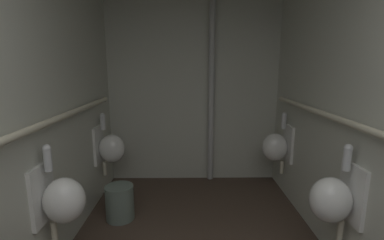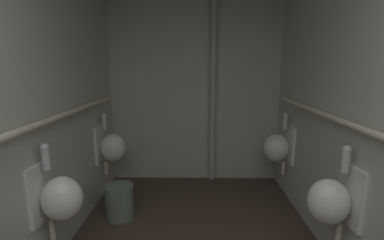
% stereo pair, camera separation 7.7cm
% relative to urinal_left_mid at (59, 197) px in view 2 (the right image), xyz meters
% --- Properties ---
extents(wall_left, '(0.06, 3.78, 2.64)m').
position_rel_urinal_left_mid_xyz_m(wall_left, '(-0.18, 0.01, 0.69)').
color(wall_left, beige).
rests_on(wall_left, ground).
extents(wall_right, '(0.06, 3.78, 2.64)m').
position_rel_urinal_left_mid_xyz_m(wall_right, '(2.17, 0.01, 0.69)').
color(wall_right, beige).
rests_on(wall_right, ground).
extents(wall_back, '(2.41, 0.06, 2.64)m').
position_rel_urinal_left_mid_xyz_m(wall_back, '(1.00, 1.87, 0.69)').
color(wall_back, beige).
rests_on(wall_back, ground).
extents(urinal_left_mid, '(0.32, 0.30, 0.76)m').
position_rel_urinal_left_mid_xyz_m(urinal_left_mid, '(0.00, 0.00, 0.00)').
color(urinal_left_mid, white).
extents(urinal_left_far, '(0.32, 0.30, 0.76)m').
position_rel_urinal_left_mid_xyz_m(urinal_left_far, '(0.00, 1.27, 0.00)').
color(urinal_left_far, white).
extents(urinal_right_mid, '(0.32, 0.30, 0.76)m').
position_rel_urinal_left_mid_xyz_m(urinal_right_mid, '(1.99, -0.02, 0.00)').
color(urinal_right_mid, white).
extents(urinal_right_far, '(0.32, 0.30, 0.76)m').
position_rel_urinal_left_mid_xyz_m(urinal_right_far, '(1.99, 1.30, 0.00)').
color(urinal_right_far, white).
extents(supply_pipe_left, '(0.06, 3.00, 0.06)m').
position_rel_urinal_left_mid_xyz_m(supply_pipe_left, '(-0.09, 0.00, 0.55)').
color(supply_pipe_left, beige).
extents(supply_pipe_right, '(0.06, 3.02, 0.06)m').
position_rel_urinal_left_mid_xyz_m(supply_pipe_right, '(2.08, 0.02, 0.55)').
color(supply_pipe_right, beige).
extents(standpipe_back_wall, '(0.08, 0.08, 2.59)m').
position_rel_urinal_left_mid_xyz_m(standpipe_back_wall, '(1.23, 1.76, 0.69)').
color(standpipe_back_wall, '#B2B2B2').
rests_on(standpipe_back_wall, ground).
extents(waste_bin, '(0.29, 0.29, 0.36)m').
position_rel_urinal_left_mid_xyz_m(waste_bin, '(0.21, 0.79, -0.45)').
color(waste_bin, slate).
rests_on(waste_bin, ground).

